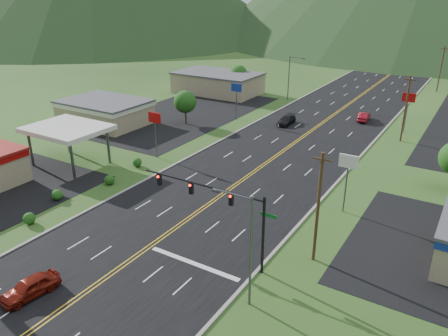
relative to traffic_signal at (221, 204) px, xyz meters
The scene contains 20 objects.
ground 16.32m from the traffic_signal, 114.86° to the right, with size 500.00×500.00×0.00m, color #233E16.
road 16.32m from the traffic_signal, 114.86° to the right, with size 20.00×460.00×0.04m, color black.
traffic_signal is the anchor object (origin of this frame).
streetlight_east 6.17m from the traffic_signal, 40.39° to the right, with size 3.28×0.25×9.00m.
streetlight_west 58.88m from the traffic_signal, 107.97° to the left, with size 3.28×0.25×9.00m.
gas_canopy 29.59m from the traffic_signal, 164.30° to the left, with size 10.00×8.00×5.30m.
building_west_mid 45.46m from the traffic_signal, 148.05° to the left, with size 14.40×10.40×4.10m.
building_west_far 64.15m from the traffic_signal, 122.56° to the left, with size 18.40×11.40×4.50m.
pole_sign_west_a 26.00m from the traffic_signal, 142.00° to the left, with size 2.00×0.18×6.40m.
pole_sign_west_b 43.17m from the traffic_signal, 118.32° to the left, with size 2.00×0.18×6.40m.
pole_sign_east_a 15.45m from the traffic_signal, 65.05° to the left, with size 2.00×0.18×6.40m.
pole_sign_east_b 46.47m from the traffic_signal, 81.94° to the left, with size 2.00×0.18×6.40m.
tree_west_a 40.80m from the traffic_signal, 130.50° to the left, with size 3.84×3.84×5.82m.
tree_west_b 66.01m from the traffic_signal, 118.49° to the left, with size 3.84×3.84×5.82m.
utility_pole_a 8.08m from the traffic_signal, 29.72° to the left, with size 1.60×0.28×10.00m.
utility_pole_b 41.60m from the traffic_signal, 80.29° to the left, with size 1.60×0.28×10.00m.
utility_pole_c 81.31m from the traffic_signal, 85.05° to the left, with size 1.60×0.28×10.00m.
car_red_near 16.09m from the traffic_signal, 129.08° to the right, with size 1.81×4.49×1.53m, color maroon.
car_dark_mid 41.66m from the traffic_signal, 106.18° to the left, with size 2.00×4.93×1.43m, color black.
car_red_far 49.12m from the traffic_signal, 90.86° to the left, with size 1.59×4.55×1.50m, color maroon.
Camera 1 is at (23.65, -13.40, 22.08)m, focal length 35.00 mm.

